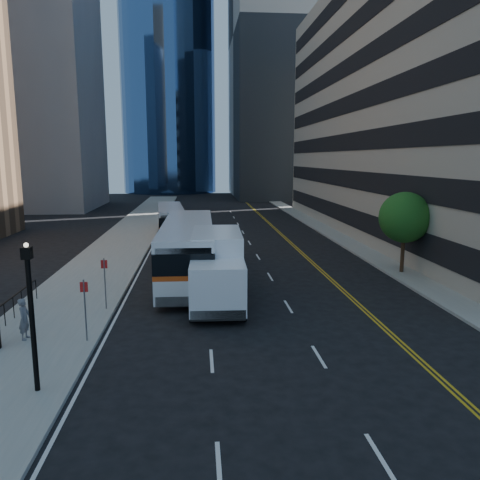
{
  "coord_description": "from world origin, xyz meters",
  "views": [
    {
      "loc": [
        -3.89,
        -20.11,
        7.3
      ],
      "look_at": [
        -1.61,
        5.52,
        2.8
      ],
      "focal_mm": 35.0,
      "sensor_mm": 36.0,
      "label": 1
    }
  ],
  "objects_px": {
    "lamp_post": "(31,311)",
    "bus_rear": "(171,219)",
    "bus_front": "(188,248)",
    "pedestrian": "(24,319)",
    "box_truck": "(217,267)",
    "street_tree": "(405,217)"
  },
  "relations": [
    {
      "from": "lamp_post",
      "to": "bus_rear",
      "type": "height_order",
      "value": "lamp_post"
    },
    {
      "from": "street_tree",
      "to": "lamp_post",
      "type": "xyz_separation_m",
      "value": [
        -18.0,
        -14.0,
        -0.92
      ]
    },
    {
      "from": "bus_front",
      "to": "bus_rear",
      "type": "distance_m",
      "value": 17.19
    },
    {
      "from": "pedestrian",
      "to": "bus_rear",
      "type": "bearing_deg",
      "value": -5.5
    },
    {
      "from": "street_tree",
      "to": "pedestrian",
      "type": "height_order",
      "value": "street_tree"
    },
    {
      "from": "bus_rear",
      "to": "pedestrian",
      "type": "xyz_separation_m",
      "value": [
        -4.29,
        -26.7,
        -0.5
      ]
    },
    {
      "from": "street_tree",
      "to": "lamp_post",
      "type": "height_order",
      "value": "street_tree"
    },
    {
      "from": "street_tree",
      "to": "pedestrian",
      "type": "bearing_deg",
      "value": -154.21
    },
    {
      "from": "bus_front",
      "to": "box_truck",
      "type": "bearing_deg",
      "value": -71.89
    },
    {
      "from": "street_tree",
      "to": "lamp_post",
      "type": "distance_m",
      "value": 22.82
    },
    {
      "from": "lamp_post",
      "to": "pedestrian",
      "type": "relative_size",
      "value": 2.72
    },
    {
      "from": "street_tree",
      "to": "bus_rear",
      "type": "bearing_deg",
      "value": 132.39
    },
    {
      "from": "street_tree",
      "to": "bus_front",
      "type": "height_order",
      "value": "street_tree"
    },
    {
      "from": "pedestrian",
      "to": "street_tree",
      "type": "bearing_deg",
      "value": -60.59
    },
    {
      "from": "street_tree",
      "to": "box_truck",
      "type": "bearing_deg",
      "value": -157.63
    },
    {
      "from": "bus_front",
      "to": "bus_rear",
      "type": "xyz_separation_m",
      "value": [
        -2.03,
        17.07,
        -0.41
      ]
    },
    {
      "from": "lamp_post",
      "to": "bus_front",
      "type": "bearing_deg",
      "value": 72.46
    },
    {
      "from": "bus_front",
      "to": "pedestrian",
      "type": "relative_size",
      "value": 8.06
    },
    {
      "from": "lamp_post",
      "to": "box_truck",
      "type": "relative_size",
      "value": 0.61
    },
    {
      "from": "pedestrian",
      "to": "box_truck",
      "type": "bearing_deg",
      "value": -55.76
    },
    {
      "from": "lamp_post",
      "to": "box_truck",
      "type": "bearing_deg",
      "value": 56.47
    },
    {
      "from": "street_tree",
      "to": "bus_rear",
      "type": "xyz_separation_m",
      "value": [
        -15.6,
        17.09,
        -2.15
      ]
    }
  ]
}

